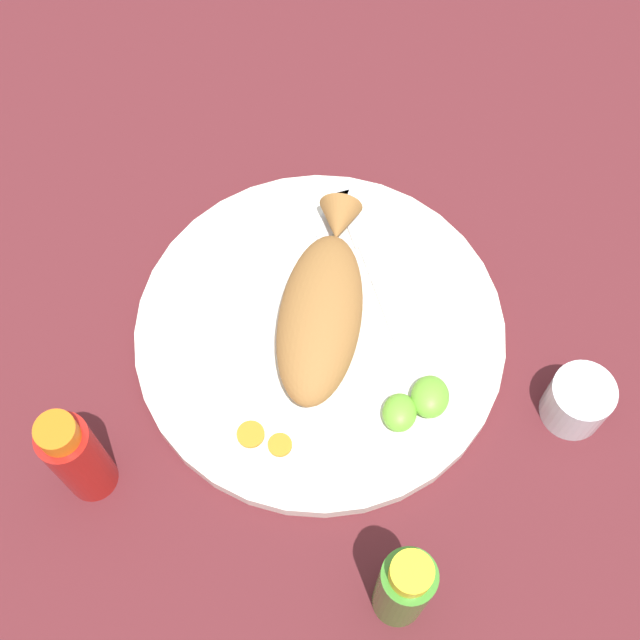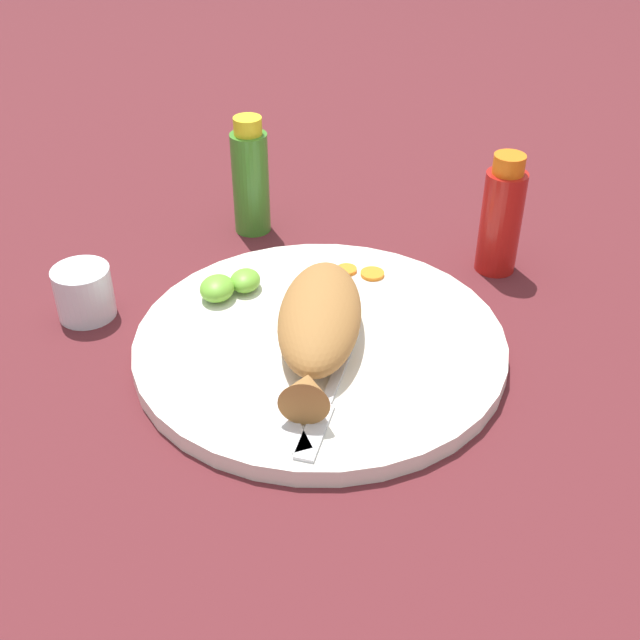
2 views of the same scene
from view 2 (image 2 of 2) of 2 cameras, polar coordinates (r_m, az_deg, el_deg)
name	(u,v)px [view 2 (image 2 of 2)]	position (r m, az deg, el deg)	size (l,w,h in m)	color
ground_plane	(320,351)	(0.80, 0.00, -2.23)	(4.00, 4.00, 0.00)	#561E23
main_plate	(320,344)	(0.79, 0.00, -1.71)	(0.37, 0.37, 0.02)	white
fried_fish	(319,322)	(0.76, -0.07, -0.18)	(0.22, 0.08, 0.05)	#996633
fork_near	(328,398)	(0.71, 0.56, -5.57)	(0.18, 0.04, 0.00)	silver
fork_far	(273,393)	(0.72, -3.36, -5.19)	(0.17, 0.10, 0.00)	silver
carrot_slice_near	(372,274)	(0.88, 3.74, 3.30)	(0.03, 0.03, 0.00)	orange
carrot_slice_mid	(347,270)	(0.89, 1.91, 3.60)	(0.02, 0.02, 0.00)	orange
lime_wedge_main	(245,281)	(0.86, -5.34, 2.81)	(0.04, 0.03, 0.02)	#6BB233
lime_wedge_side	(217,288)	(0.84, -7.33, 2.25)	(0.04, 0.04, 0.02)	#6BB233
hot_sauce_bottle_red	(501,217)	(0.92, 12.77, 7.13)	(0.05, 0.05, 0.14)	#B21914
hot_sauce_bottle_green	(251,179)	(0.98, -4.96, 9.98)	(0.04, 0.04, 0.15)	#3D8428
salt_cup	(85,295)	(0.87, -16.40, 1.69)	(0.06, 0.06, 0.06)	silver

